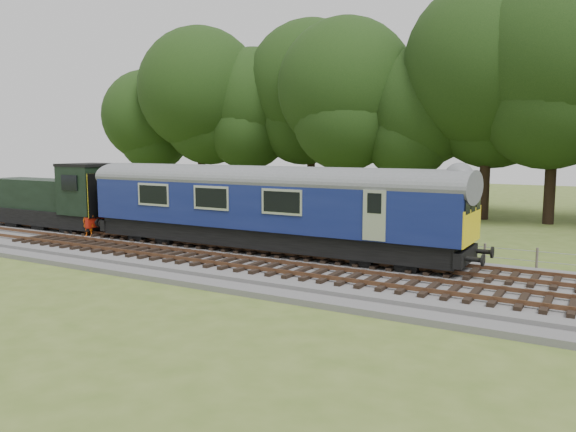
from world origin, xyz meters
The scene contains 9 objects.
ground centered at (0.00, 0.00, 0.00)m, with size 120.00×120.00×0.00m, color #4B6124.
ballast centered at (0.00, 0.00, 0.17)m, with size 70.00×7.00×0.35m, color #4C4C4F.
track_north centered at (0.00, 1.40, 0.42)m, with size 67.20×2.40×0.21m.
track_south centered at (0.00, -1.60, 0.42)m, with size 67.20×2.40×0.21m.
fence centered at (0.00, 4.50, 0.00)m, with size 64.00×0.12×1.00m, color #6B6054, non-canonical shape.
tree_line centered at (0.00, 22.00, 0.00)m, with size 70.00×8.00×18.00m, color black, non-canonical shape.
dmu_railcar centered at (-4.92, 1.40, 2.61)m, with size 18.05×2.86×3.88m.
shunter_loco centered at (-18.85, 1.40, 1.97)m, with size 8.92×2.60×3.38m.
worker centered at (-15.03, 0.29, 1.15)m, with size 0.58×0.38×1.60m, color #E5540C.
Camera 1 is at (8.49, -19.42, 4.99)m, focal length 35.00 mm.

